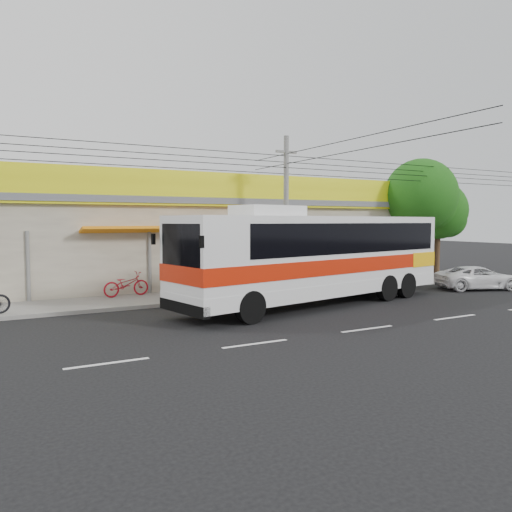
{
  "coord_description": "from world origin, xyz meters",
  "views": [
    {
      "loc": [
        -10.43,
        -14.43,
        3.38
      ],
      "look_at": [
        -1.54,
        2.0,
        2.08
      ],
      "focal_mm": 35.0,
      "sensor_mm": 36.0,
      "label": 1
    }
  ],
  "objects": [
    {
      "name": "utility_pole",
      "position": [
        1.89,
        5.4,
        6.04
      ],
      "size": [
        34.0,
        14.0,
        7.32
      ],
      "color": "slate",
      "rests_on": "ground"
    },
    {
      "name": "ground",
      "position": [
        0.0,
        0.0,
        0.0
      ],
      "size": [
        120.0,
        120.0,
        0.0
      ],
      "primitive_type": "plane",
      "color": "black",
      "rests_on": "ground"
    },
    {
      "name": "white_car",
      "position": [
        11.02,
        1.97,
        0.57
      ],
      "size": [
        4.53,
        3.23,
        1.15
      ],
      "primitive_type": "imported",
      "rotation": [
        0.0,
        0.0,
        1.21
      ],
      "color": "white",
      "rests_on": "ground"
    },
    {
      "name": "storefront_building",
      "position": [
        -0.01,
        11.54,
        2.3
      ],
      "size": [
        22.6,
        9.2,
        5.7
      ],
      "color": "gray",
      "rests_on": "ground"
    },
    {
      "name": "coach_bus",
      "position": [
        1.51,
        2.06,
        2.12
      ],
      "size": [
        13.12,
        5.15,
        3.96
      ],
      "rotation": [
        0.0,
        0.0,
        0.2
      ],
      "color": "silver",
      "rests_on": "ground"
    },
    {
      "name": "tree_far",
      "position": [
        12.16,
        6.72,
        4.76
      ],
      "size": [
        4.24,
        4.24,
        7.03
      ],
      "color": "#301F13",
      "rests_on": "ground"
    },
    {
      "name": "lane_markings",
      "position": [
        0.0,
        -2.5,
        0.0
      ],
      "size": [
        50.0,
        0.12,
        0.01
      ],
      "primitive_type": null,
      "color": "silver",
      "rests_on": "ground"
    },
    {
      "name": "tree_near",
      "position": [
        13.81,
        6.91,
        3.92
      ],
      "size": [
        3.49,
        3.49,
        5.79
      ],
      "color": "#301F13",
      "rests_on": "ground"
    },
    {
      "name": "motorbike_red",
      "position": [
        -5.21,
        6.98,
        0.67
      ],
      "size": [
        2.06,
        0.94,
        1.05
      ],
      "primitive_type": "imported",
      "rotation": [
        0.0,
        0.0,
        1.69
      ],
      "color": "maroon",
      "rests_on": "sidewalk"
    },
    {
      "name": "sidewalk",
      "position": [
        0.0,
        6.0,
        0.07
      ],
      "size": [
        30.0,
        3.2,
        0.15
      ],
      "primitive_type": "cube",
      "color": "slate",
      "rests_on": "ground"
    }
  ]
}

